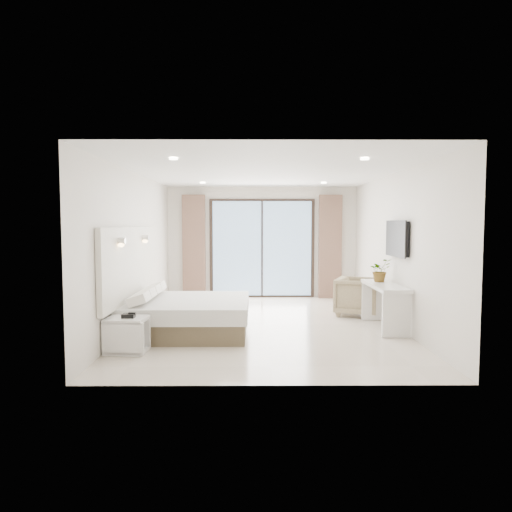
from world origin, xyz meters
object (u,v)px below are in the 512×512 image
object	(u,v)px
nightstand	(127,335)
console_desk	(384,296)
bed	(187,315)
armchair	(358,295)

from	to	relation	value
nightstand	console_desk	bearing A→B (deg)	24.91
bed	nightstand	distance (m)	1.36
nightstand	bed	bearing A→B (deg)	65.33
bed	armchair	xyz separation A→B (m)	(3.17, 1.41, 0.12)
bed	armchair	distance (m)	3.47
bed	console_desk	xyz separation A→B (m)	(3.36, 0.28, 0.26)
bed	armchair	bearing A→B (deg)	24.08
nightstand	armchair	xyz separation A→B (m)	(3.84, 2.59, 0.16)
bed	nightstand	xyz separation A→B (m)	(-0.67, -1.18, -0.04)
armchair	console_desk	bearing A→B (deg)	-148.41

